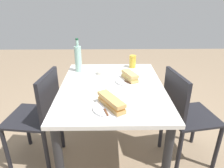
{
  "coord_description": "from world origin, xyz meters",
  "views": [
    {
      "loc": [
        -1.54,
        0.02,
        1.48
      ],
      "look_at": [
        0.0,
        0.0,
        0.78
      ],
      "focal_mm": 33.31,
      "sensor_mm": 36.0,
      "label": 1
    }
  ],
  "objects_px": {
    "plate_far": "(130,81)",
    "baguette_sandwich_far": "(130,76)",
    "plate_near": "(111,107)",
    "baguette_sandwich_near": "(111,102)",
    "beer_glass": "(133,61)",
    "water_bottle": "(78,58)",
    "olive_bowl": "(101,72)",
    "knife_near": "(104,109)",
    "chair_near": "(183,113)",
    "knife_far": "(125,81)",
    "dining_table": "(112,99)",
    "chair_far": "(40,114)"
  },
  "relations": [
    {
      "from": "plate_far",
      "to": "baguette_sandwich_far",
      "type": "height_order",
      "value": "baguette_sandwich_far"
    },
    {
      "from": "plate_near",
      "to": "baguette_sandwich_near",
      "type": "relative_size",
      "value": 0.98
    },
    {
      "from": "beer_glass",
      "to": "water_bottle",
      "type": "bearing_deg",
      "value": 100.22
    },
    {
      "from": "olive_bowl",
      "to": "water_bottle",
      "type": "bearing_deg",
      "value": 70.49
    },
    {
      "from": "baguette_sandwich_near",
      "to": "knife_near",
      "type": "relative_size",
      "value": 1.43
    },
    {
      "from": "chair_near",
      "to": "water_bottle",
      "type": "bearing_deg",
      "value": 68.1
    },
    {
      "from": "knife_near",
      "to": "olive_bowl",
      "type": "bearing_deg",
      "value": 3.42
    },
    {
      "from": "knife_far",
      "to": "chair_near",
      "type": "bearing_deg",
      "value": -99.61
    },
    {
      "from": "olive_bowl",
      "to": "knife_far",
      "type": "bearing_deg",
      "value": -136.0
    },
    {
      "from": "dining_table",
      "to": "knife_near",
      "type": "height_order",
      "value": "knife_near"
    },
    {
      "from": "beer_glass",
      "to": "baguette_sandwich_near",
      "type": "bearing_deg",
      "value": 164.3
    },
    {
      "from": "chair_far",
      "to": "water_bottle",
      "type": "bearing_deg",
      "value": -39.53
    },
    {
      "from": "baguette_sandwich_near",
      "to": "plate_near",
      "type": "bearing_deg",
      "value": -90.0
    },
    {
      "from": "baguette_sandwich_near",
      "to": "baguette_sandwich_far",
      "type": "xyz_separation_m",
      "value": [
        0.45,
        -0.16,
        -0.0
      ]
    },
    {
      "from": "chair_near",
      "to": "olive_bowl",
      "type": "bearing_deg",
      "value": 67.37
    },
    {
      "from": "baguette_sandwich_far",
      "to": "beer_glass",
      "type": "height_order",
      "value": "beer_glass"
    },
    {
      "from": "beer_glass",
      "to": "dining_table",
      "type": "bearing_deg",
      "value": 154.55
    },
    {
      "from": "plate_near",
      "to": "baguette_sandwich_far",
      "type": "bearing_deg",
      "value": -20.15
    },
    {
      "from": "plate_far",
      "to": "knife_far",
      "type": "bearing_deg",
      "value": 124.49
    },
    {
      "from": "olive_bowl",
      "to": "dining_table",
      "type": "bearing_deg",
      "value": -161.13
    },
    {
      "from": "chair_near",
      "to": "olive_bowl",
      "type": "distance_m",
      "value": 0.82
    },
    {
      "from": "plate_far",
      "to": "olive_bowl",
      "type": "height_order",
      "value": "olive_bowl"
    },
    {
      "from": "knife_near",
      "to": "water_bottle",
      "type": "relative_size",
      "value": 0.55
    },
    {
      "from": "chair_far",
      "to": "baguette_sandwich_far",
      "type": "xyz_separation_m",
      "value": [
        0.11,
        -0.77,
        0.3
      ]
    },
    {
      "from": "dining_table",
      "to": "plate_near",
      "type": "height_order",
      "value": "plate_near"
    },
    {
      "from": "chair_far",
      "to": "chair_near",
      "type": "xyz_separation_m",
      "value": [
        -0.01,
        -1.24,
        0.0
      ]
    },
    {
      "from": "plate_near",
      "to": "chair_near",
      "type": "bearing_deg",
      "value": -62.37
    },
    {
      "from": "plate_far",
      "to": "chair_far",
      "type": "bearing_deg",
      "value": 97.94
    },
    {
      "from": "baguette_sandwich_near",
      "to": "knife_near",
      "type": "xyz_separation_m",
      "value": [
        -0.04,
        0.04,
        -0.03
      ]
    },
    {
      "from": "chair_far",
      "to": "knife_near",
      "type": "height_order",
      "value": "chair_far"
    },
    {
      "from": "baguette_sandwich_near",
      "to": "olive_bowl",
      "type": "height_order",
      "value": "baguette_sandwich_near"
    },
    {
      "from": "chair_near",
      "to": "baguette_sandwich_far",
      "type": "xyz_separation_m",
      "value": [
        0.12,
        0.47,
        0.3
      ]
    },
    {
      "from": "plate_far",
      "to": "olive_bowl",
      "type": "xyz_separation_m",
      "value": [
        0.18,
        0.25,
        0.01
      ]
    },
    {
      "from": "plate_far",
      "to": "olive_bowl",
      "type": "distance_m",
      "value": 0.31
    },
    {
      "from": "chair_near",
      "to": "knife_far",
      "type": "xyz_separation_m",
      "value": [
        0.09,
        0.51,
        0.27
      ]
    },
    {
      "from": "dining_table",
      "to": "water_bottle",
      "type": "relative_size",
      "value": 3.44
    },
    {
      "from": "plate_near",
      "to": "knife_far",
      "type": "bearing_deg",
      "value": -16.05
    },
    {
      "from": "chair_near",
      "to": "knife_near",
      "type": "relative_size",
      "value": 4.98
    },
    {
      "from": "chair_far",
      "to": "knife_far",
      "type": "distance_m",
      "value": 0.78
    },
    {
      "from": "dining_table",
      "to": "water_bottle",
      "type": "xyz_separation_m",
      "value": [
        0.36,
        0.32,
        0.25
      ]
    },
    {
      "from": "beer_glass",
      "to": "chair_far",
      "type": "bearing_deg",
      "value": 119.03
    },
    {
      "from": "knife_near",
      "to": "knife_far",
      "type": "bearing_deg",
      "value": -19.83
    },
    {
      "from": "baguette_sandwich_near",
      "to": "water_bottle",
      "type": "height_order",
      "value": "water_bottle"
    },
    {
      "from": "chair_far",
      "to": "dining_table",
      "type": "bearing_deg",
      "value": -88.96
    },
    {
      "from": "baguette_sandwich_far",
      "to": "water_bottle",
      "type": "height_order",
      "value": "water_bottle"
    },
    {
      "from": "chair_far",
      "to": "baguette_sandwich_near",
      "type": "bearing_deg",
      "value": -119.1
    },
    {
      "from": "water_bottle",
      "to": "beer_glass",
      "type": "height_order",
      "value": "water_bottle"
    },
    {
      "from": "chair_far",
      "to": "baguette_sandwich_far",
      "type": "bearing_deg",
      "value": -82.06
    },
    {
      "from": "knife_far",
      "to": "water_bottle",
      "type": "distance_m",
      "value": 0.53
    },
    {
      "from": "plate_far",
      "to": "water_bottle",
      "type": "xyz_separation_m",
      "value": [
        0.26,
        0.47,
        0.12
      ]
    }
  ]
}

